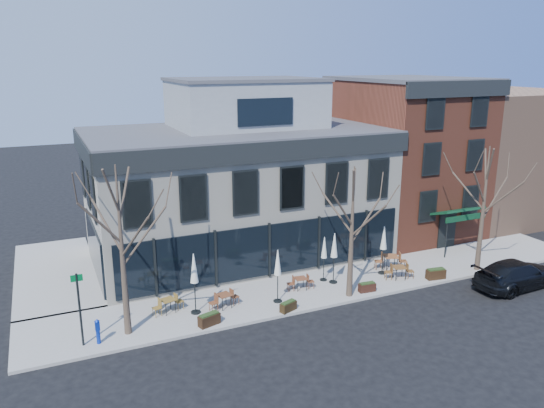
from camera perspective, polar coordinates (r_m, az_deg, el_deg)
name	(u,v)px	position (r m, az deg, el deg)	size (l,w,h in m)	color
ground	(269,280)	(31.01, -0.35, -8.21)	(120.00, 120.00, 0.00)	black
sidewalk_front	(336,284)	(30.61, 6.93, -8.50)	(33.50, 4.70, 0.15)	gray
sidewalk_side	(55,273)	(34.32, -22.26, -6.90)	(4.50, 12.00, 0.15)	gray
corner_building	(238,183)	(34.04, -3.69, 2.28)	(18.39, 10.39, 11.10)	silver
red_brick_building	(404,155)	(40.05, 14.00, 5.16)	(8.20, 11.78, 11.18)	brown
bg_building	(494,152)	(47.60, 22.80, 5.19)	(12.00, 12.00, 10.00)	#8C664C
tree_corner	(122,249)	(24.42, -15.82, -4.72)	(3.93, 3.98, 7.92)	#382B21
tree_mid	(352,231)	(27.79, 8.60, -2.86)	(3.50, 3.55, 7.04)	#382B21
tree_right	(484,207)	(33.30, 21.81, -0.34)	(3.72, 3.77, 7.48)	#382B21
sign_pole	(79,305)	(24.80, -20.01, -10.21)	(0.50, 0.10, 3.40)	black
parked_sedan	(517,274)	(32.83, 24.87, -6.86)	(2.20, 5.41, 1.57)	black
call_box	(98,331)	(25.29, -18.23, -12.80)	(0.24, 0.24, 1.19)	#0B2794
cafe_set_0	(168,304)	(27.33, -11.11, -10.52)	(1.69, 0.81, 0.87)	brown
cafe_set_1	(224,299)	(27.41, -5.17, -10.17)	(1.73, 0.81, 0.89)	brown
cafe_set_3	(301,282)	(29.39, 3.09, -8.40)	(1.59, 0.70, 0.82)	brown
cafe_set_4	(399,271)	(31.53, 13.52, -7.04)	(1.77, 0.93, 0.91)	brown
cafe_set_5	(391,261)	(32.79, 12.66, -5.97)	(2.00, 1.21, 1.04)	brown
umbrella_0	(194,272)	(26.33, -8.38, -7.20)	(0.50, 0.50, 3.13)	black
umbrella_1	(278,265)	(27.32, 0.62, -6.62)	(0.46, 0.46, 2.86)	black
umbrella_2	(324,250)	(30.12, 5.64, -4.93)	(0.42, 0.42, 2.61)	black
umbrella_3	(334,248)	(29.78, 6.72, -4.72)	(0.47, 0.47, 2.94)	black
umbrella_4	(384,240)	(31.52, 11.93, -3.86)	(0.47, 0.47, 2.91)	black
planter_0	(209,319)	(25.91, -6.77, -12.21)	(1.14, 0.71, 0.59)	black
planter_1	(288,306)	(27.08, 1.76, -10.92)	(0.99, 0.67, 0.51)	black
planter_2	(367,287)	(29.61, 10.18, -8.78)	(0.96, 0.44, 0.52)	black
planter_3	(436,274)	(32.16, 17.20, -7.17)	(1.16, 0.60, 0.62)	black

